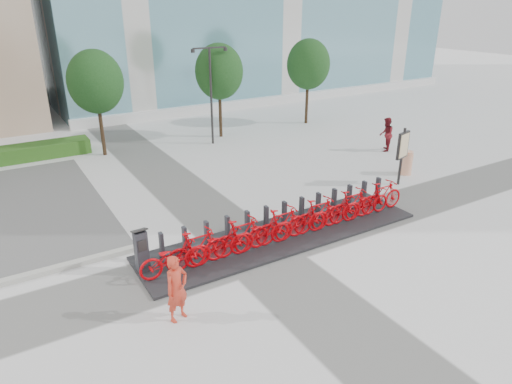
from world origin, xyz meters
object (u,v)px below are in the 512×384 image
worker_red (177,289)px  map_sign (403,148)px  kiosk (141,250)px  pedestrian (386,134)px  construction_barrel (406,163)px  bike_0 (173,257)px

worker_red → map_sign: bearing=-2.3°
kiosk → map_sign: (11.31, 1.04, 0.88)m
worker_red → pedestrian: (14.18, 7.14, 0.01)m
worker_red → construction_barrel: 13.13m
construction_barrel → map_sign: size_ratio=0.43×
worker_red → kiosk: bearing=72.3°
bike_0 → construction_barrel: bearing=-78.6°
pedestrian → bike_0: bearing=-18.4°
pedestrian → construction_barrel: bearing=19.4°
kiosk → worker_red: size_ratio=0.78×
worker_red → pedestrian: pedestrian is taller
map_sign → worker_red: bearing=-178.4°
bike_0 → kiosk: 0.93m
kiosk → map_sign: 11.40m
bike_0 → pedestrian: size_ratio=1.13×
bike_0 → worker_red: 1.93m
map_sign → construction_barrel: bearing=16.0°
kiosk → construction_barrel: kiosk is taller
kiosk → pedestrian: (14.26, 4.71, 0.14)m
kiosk → map_sign: bearing=2.8°
kiosk → construction_barrel: size_ratio=1.28×
map_sign → bike_0: bearing=173.3°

